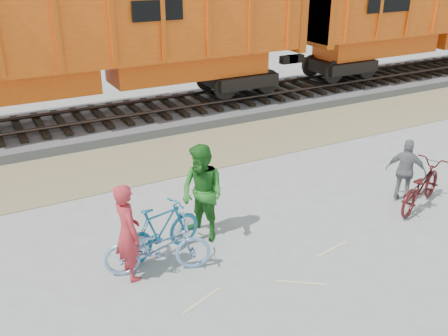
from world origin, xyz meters
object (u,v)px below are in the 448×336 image
at_px(person_woman, 406,171).
at_px(person_man, 202,193).
at_px(hopper_car_center, 99,35).
at_px(person_solo, 128,232).
at_px(bicycle_maroon, 421,186).
at_px(hopper_car_right, 431,10).
at_px(bicycle_teal, 161,230).
at_px(bicycle_blue, 157,247).

bearing_deg(person_woman, person_man, 42.91).
relative_size(hopper_car_center, person_solo, 7.54).
xyz_separation_m(bicycle_maroon, person_man, (-5.00, 1.17, 0.48)).
xyz_separation_m(hopper_car_center, hopper_car_right, (15.00, 0.00, 0.00)).
relative_size(bicycle_teal, person_man, 0.89).
distance_m(hopper_car_center, bicycle_blue, 9.12).
bearing_deg(bicycle_teal, person_woman, -108.27).
xyz_separation_m(person_solo, person_woman, (6.66, -0.17, -0.16)).
bearing_deg(person_solo, person_man, -76.35).
xyz_separation_m(bicycle_maroon, person_woman, (-0.10, 0.40, 0.24)).
xyz_separation_m(hopper_car_center, bicycle_blue, (-1.55, -8.64, -2.49)).
height_order(hopper_car_center, person_solo, hopper_car_center).
height_order(bicycle_blue, bicycle_maroon, bicycle_maroon).
bearing_deg(bicycle_maroon, bicycle_teal, 59.92).
bearing_deg(bicycle_teal, person_man, -91.46).
xyz_separation_m(hopper_car_center, person_solo, (-2.05, -8.54, -2.08)).
xyz_separation_m(person_solo, person_man, (1.76, 0.59, 0.08)).
distance_m(hopper_car_center, bicycle_teal, 8.60).
relative_size(hopper_car_center, person_man, 6.91).
distance_m(person_man, person_woman, 4.97).
relative_size(hopper_car_center, bicycle_blue, 7.12).
relative_size(bicycle_blue, person_solo, 1.06).
bearing_deg(hopper_car_center, person_man, -92.08).
bearing_deg(bicycle_teal, bicycle_maroon, -111.93).
relative_size(bicycle_teal, person_woman, 1.17).
relative_size(hopper_car_right, person_solo, 7.54).
relative_size(hopper_car_center, person_woman, 9.09).
xyz_separation_m(bicycle_teal, person_solo, (-0.76, -0.39, 0.39)).
distance_m(hopper_car_right, person_man, 17.34).
relative_size(hopper_car_right, bicycle_maroon, 6.92).
xyz_separation_m(bicycle_blue, person_solo, (-0.50, 0.10, 0.41)).
relative_size(person_solo, person_man, 0.92).
distance_m(bicycle_blue, bicycle_maroon, 6.28).
relative_size(hopper_car_right, person_man, 6.91).
bearing_deg(bicycle_blue, person_solo, 96.40).
bearing_deg(bicycle_maroon, person_solo, 64.22).
distance_m(bicycle_blue, person_solo, 0.66).
xyz_separation_m(bicycle_teal, bicycle_maroon, (6.00, -0.97, -0.01)).
xyz_separation_m(hopper_car_right, person_solo, (-17.05, -8.54, -2.08)).
xyz_separation_m(person_man, person_woman, (4.90, -0.77, -0.24)).
bearing_deg(person_solo, bicycle_teal, -67.67).
bearing_deg(hopper_car_right, person_man, -152.55).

